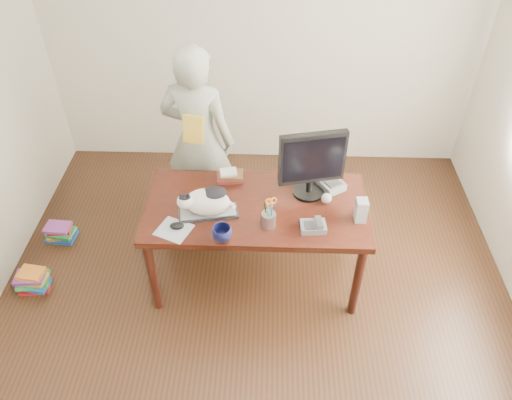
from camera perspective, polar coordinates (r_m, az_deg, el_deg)
The scene contains 18 objects.
room at distance 2.74m, azimuth -0.39°, elevation 0.24°, with size 4.50×4.50×4.50m.
desk at distance 3.74m, azimuth 0.07°, elevation -1.54°, with size 1.60×0.80×0.75m.
keyboard at distance 3.53m, azimuth -5.49°, elevation -1.45°, with size 0.44×0.23×0.02m.
cat at distance 3.46m, azimuth -5.81°, elevation -0.17°, with size 0.41×0.26×0.23m.
monitor at distance 3.51m, azimuth 6.42°, elevation 4.38°, with size 0.47×0.28×0.54m.
pen_cup at distance 3.39m, azimuth 1.46°, elevation -2.09°, with size 0.13×0.13×0.25m.
mousepad at distance 3.45m, azimuth -9.37°, elevation -3.39°, with size 0.28×0.27×0.00m.
mouse at distance 3.45m, azimuth -9.02°, elevation -2.92°, with size 0.12×0.10×0.04m.
coffee_mug at distance 3.32m, azimuth -3.92°, elevation -3.84°, with size 0.13×0.13×0.11m, color #0D1037.
phone at distance 3.42m, azimuth 6.62°, elevation -2.97°, with size 0.18×0.16×0.08m.
speaker at distance 3.50m, azimuth 11.91°, elevation -1.15°, with size 0.08×0.09×0.17m.
baseball at distance 3.62m, azimuth 8.05°, elevation 0.18°, with size 0.08×0.08×0.08m.
book_stack at distance 3.80m, azimuth -2.98°, elevation 2.79°, with size 0.21×0.16×0.07m.
calculator at distance 3.77m, azimuth 8.44°, elevation 1.92°, with size 0.25×0.27×0.06m.
person at distance 4.12m, azimuth -6.59°, elevation 6.76°, with size 0.61×0.40×1.66m, color beige.
held_book at distance 3.86m, azimuth -7.15°, elevation 8.02°, with size 0.17×0.12×0.22m.
book_pile_a at distance 4.34m, azimuth -24.13°, elevation -8.37°, with size 0.27×0.22×0.18m.
book_pile_b at distance 4.67m, azimuth -21.46°, elevation -3.44°, with size 0.26×0.20×0.15m.
Camera 1 is at (0.09, -2.06, 3.15)m, focal length 35.00 mm.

